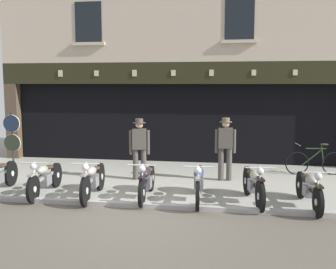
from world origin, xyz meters
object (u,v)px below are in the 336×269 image
at_px(motorcycle_center, 147,180).
at_px(salesman_left, 139,146).
at_px(advert_board_far, 254,107).
at_px(tyre_sign_pole, 12,134).
at_px(motorcycle_center_left, 93,179).
at_px(motorcycle_center_right, 199,182).
at_px(advert_board_near, 226,109).
at_px(motorcycle_right, 254,184).
at_px(motorcycle_left, 45,177).
at_px(motorcycle_far_right, 309,188).
at_px(shopkeeper_center, 225,146).
at_px(leaning_bicycle, 316,162).

distance_m(motorcycle_center, salesman_left, 1.99).
height_order(salesman_left, advert_board_far, advert_board_far).
height_order(motorcycle_center, tyre_sign_pole, tyre_sign_pole).
relative_size(motorcycle_center_left, salesman_left, 1.22).
relative_size(motorcycle_center_right, advert_board_near, 2.13).
bearing_deg(motorcycle_right, motorcycle_center_left, -7.17).
distance_m(motorcycle_left, motorcycle_far_right, 5.98).
bearing_deg(motorcycle_left, salesman_left, -138.36).
xyz_separation_m(motorcycle_right, tyre_sign_pole, (-7.46, 3.10, 0.58)).
distance_m(motorcycle_center_left, advert_board_far, 6.25).
relative_size(shopkeeper_center, advert_board_near, 1.73).
bearing_deg(shopkeeper_center, motorcycle_center, 45.62).
relative_size(tyre_sign_pole, advert_board_far, 1.75).
height_order(motorcycle_center_left, leaning_bicycle, motorcycle_center_left).
xyz_separation_m(salesman_left, advert_board_near, (2.25, 2.80, 0.87)).
bearing_deg(motorcycle_center_right, motorcycle_right, 178.49).
relative_size(motorcycle_center, shopkeeper_center, 1.19).
xyz_separation_m(motorcycle_center_left, leaning_bicycle, (5.52, 3.35, -0.07)).
height_order(motorcycle_left, motorcycle_right, motorcycle_right).
xyz_separation_m(shopkeeper_center, leaning_bicycle, (2.57, 1.13, -0.58)).
relative_size(motorcycle_left, leaning_bicycle, 1.18).
height_order(motorcycle_right, motorcycle_far_right, motorcycle_right).
bearing_deg(motorcycle_far_right, motorcycle_center_left, -4.53).
xyz_separation_m(advert_board_far, leaning_bicycle, (1.73, -1.41, -1.48)).
xyz_separation_m(motorcycle_left, motorcycle_far_right, (5.98, -0.04, -0.00)).
distance_m(salesman_left, leaning_bicycle, 5.10).
bearing_deg(shopkeeper_center, motorcycle_left, 22.38).
bearing_deg(motorcycle_center_right, motorcycle_far_right, 174.69).
height_order(motorcycle_center, leaning_bicycle, motorcycle_center).
xyz_separation_m(motorcycle_center, advert_board_far, (2.56, 4.63, 1.42)).
bearing_deg(shopkeeper_center, motorcycle_center_right, 70.96).
distance_m(salesman_left, advert_board_far, 4.31).
bearing_deg(leaning_bicycle, motorcycle_center_left, 114.28).
distance_m(shopkeeper_center, advert_board_far, 2.82).
distance_m(motorcycle_right, salesman_left, 3.52).
bearing_deg(motorcycle_center, salesman_left, -75.42).
height_order(motorcycle_left, motorcycle_center_left, motorcycle_center_left).
relative_size(motorcycle_left, motorcycle_far_right, 1.01).
bearing_deg(motorcycle_center_left, motorcycle_center, -179.00).
bearing_deg(motorcycle_center_left, salesman_left, -113.17).
bearing_deg(tyre_sign_pole, motorcycle_center, -31.59).
xyz_separation_m(motorcycle_center_right, motorcycle_right, (1.20, 0.04, 0.00)).
relative_size(motorcycle_center_left, shopkeeper_center, 1.19).
distance_m(tyre_sign_pole, advert_board_near, 6.94).
bearing_deg(motorcycle_center_right, tyre_sign_pole, -29.83).
distance_m(motorcycle_center_left, motorcycle_center, 1.24).
distance_m(advert_board_near, leaning_bicycle, 3.31).
distance_m(shopkeeper_center, leaning_bicycle, 2.86).
height_order(motorcycle_left, motorcycle_center_right, motorcycle_center_right).
relative_size(motorcycle_right, advert_board_near, 2.03).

